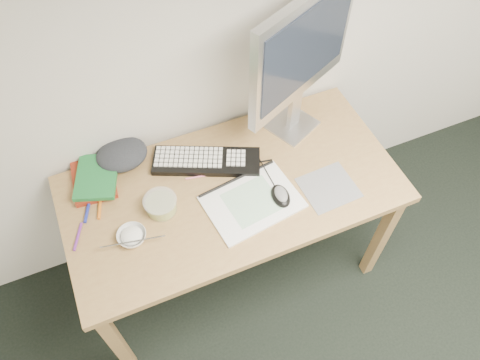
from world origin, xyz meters
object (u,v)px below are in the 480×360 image
Objects in this scene: keyboard at (206,161)px; desk at (232,198)px; rice_bowl at (132,236)px; monitor at (302,53)px; sketchpad at (252,202)px.

desk is at bearing -47.00° from keyboard.
desk is 0.46m from rice_bowl.
desk is at bearing 9.57° from rice_bowl.
rice_bowl is (-0.83, -0.28, -0.40)m from monitor.
rice_bowl is at bearing -125.08° from keyboard.
desk is at bearing 106.82° from sketchpad.
keyboard is at bearing 108.83° from desk.
monitor reaches higher than sketchpad.
rice_bowl is (-0.49, 0.03, 0.01)m from sketchpad.
sketchpad is 0.28m from keyboard.
sketchpad is (0.05, -0.10, 0.09)m from desk.
monitor is (0.44, 0.05, 0.41)m from keyboard.
monitor reaches higher than keyboard.
sketchpad is at bearing -65.59° from desk.
sketchpad is at bearing -162.12° from monitor.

